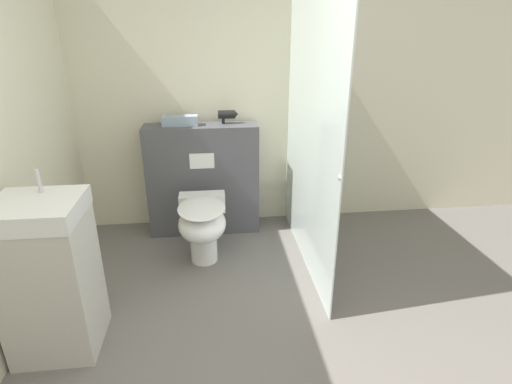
{
  "coord_description": "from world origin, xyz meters",
  "views": [
    {
      "loc": [
        -0.35,
        -1.42,
        1.85
      ],
      "look_at": [
        -0.03,
        1.42,
        0.68
      ],
      "focal_mm": 28.0,
      "sensor_mm": 36.0,
      "label": 1
    }
  ],
  "objects": [
    {
      "name": "partition_panel",
      "position": [
        -0.45,
        2.17,
        0.52
      ],
      "size": [
        1.04,
        0.29,
        1.05
      ],
      "color": "#4C4C51",
      "rests_on": "ground_plane"
    },
    {
      "name": "folded_towel",
      "position": [
        -0.63,
        2.18,
        1.09
      ],
      "size": [
        0.32,
        0.12,
        0.09
      ],
      "color": "#8C9EAD",
      "rests_on": "partition_panel"
    },
    {
      "name": "sink_vanity",
      "position": [
        -1.33,
        0.69,
        0.49
      ],
      "size": [
        0.48,
        0.46,
        1.12
      ],
      "color": "beige",
      "rests_on": "ground_plane"
    },
    {
      "name": "toilet",
      "position": [
        -0.46,
        1.55,
        0.36
      ],
      "size": [
        0.4,
        0.64,
        0.55
      ],
      "color": "white",
      "rests_on": "ground_plane"
    },
    {
      "name": "wall_back",
      "position": [
        0.0,
        2.4,
        1.25
      ],
      "size": [
        8.0,
        0.06,
        2.5
      ],
      "color": "beige",
      "rests_on": "ground_plane"
    },
    {
      "name": "hair_drier",
      "position": [
        -0.2,
        2.21,
        1.13
      ],
      "size": [
        0.18,
        0.08,
        0.12
      ],
      "color": "black",
      "rests_on": "partition_panel"
    },
    {
      "name": "shower_glass",
      "position": [
        0.4,
        1.54,
        1.08
      ],
      "size": [
        0.04,
        1.66,
        2.15
      ],
      "color": "silver",
      "rests_on": "ground_plane"
    }
  ]
}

